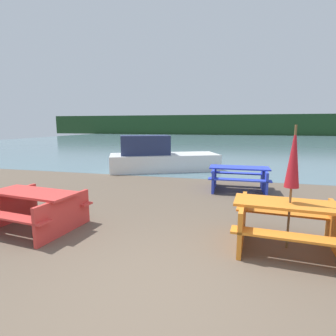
{
  "coord_description": "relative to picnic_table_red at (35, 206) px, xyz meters",
  "views": [
    {
      "loc": [
        0.91,
        -2.73,
        2.04
      ],
      "look_at": [
        -0.86,
        4.24,
        0.85
      ],
      "focal_mm": 28.0,
      "sensor_mm": 36.0,
      "label": 1
    }
  ],
  "objects": [
    {
      "name": "umbrella_crimson",
      "position": [
        4.7,
        0.31,
        1.07
      ],
      "size": [
        0.23,
        0.23,
        2.04
      ],
      "color": "brown",
      "rests_on": "ground_plane"
    },
    {
      "name": "water",
      "position": [
        2.87,
        30.59,
        -0.45
      ],
      "size": [
        60.0,
        50.0,
        0.0
      ],
      "color": "slate",
      "rests_on": "ground_plane"
    },
    {
      "name": "picnic_table_blue",
      "position": [
        3.95,
        4.15,
        0.0
      ],
      "size": [
        1.81,
        1.4,
        0.74
      ],
      "rotation": [
        0.0,
        0.0,
        0.01
      ],
      "color": "blue",
      "rests_on": "ground_plane"
    },
    {
      "name": "ground_plane",
      "position": [
        2.87,
        -1.44,
        -0.45
      ],
      "size": [
        60.0,
        60.0,
        0.0
      ],
      "primitive_type": "plane",
      "color": "brown"
    },
    {
      "name": "picnic_table_red",
      "position": [
        0.0,
        0.0,
        0.0
      ],
      "size": [
        1.89,
        1.57,
        0.75
      ],
      "rotation": [
        0.0,
        0.0,
        -0.12
      ],
      "color": "red",
      "rests_on": "ground_plane"
    },
    {
      "name": "boat",
      "position": [
        0.5,
        7.12,
        0.12
      ],
      "size": [
        5.11,
        3.58,
        1.57
      ],
      "rotation": [
        0.0,
        0.0,
        0.42
      ],
      "color": "silver",
      "rests_on": "water"
    },
    {
      "name": "far_treeline",
      "position": [
        2.87,
        50.59,
        1.55
      ],
      "size": [
        80.0,
        1.6,
        4.0
      ],
      "color": "#1E3D1E",
      "rests_on": "water"
    },
    {
      "name": "picnic_table_orange",
      "position": [
        4.7,
        0.31,
        0.02
      ],
      "size": [
        1.85,
        1.52,
        0.79
      ],
      "rotation": [
        0.0,
        0.0,
        -0.08
      ],
      "color": "orange",
      "rests_on": "ground_plane"
    }
  ]
}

